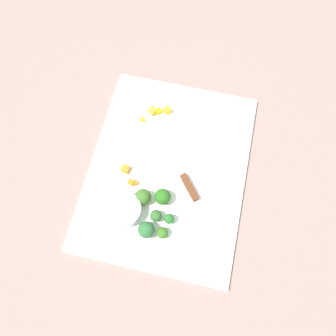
% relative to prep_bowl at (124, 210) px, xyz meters
% --- Properties ---
extents(ground_plane, '(4.00, 4.00, 0.00)m').
position_rel_prep_bowl_xyz_m(ground_plane, '(0.13, -0.08, -0.03)').
color(ground_plane, gray).
extents(cutting_board, '(0.52, 0.40, 0.01)m').
position_rel_prep_bowl_xyz_m(cutting_board, '(0.13, -0.08, -0.02)').
color(cutting_board, white).
rests_on(cutting_board, ground_plane).
extents(prep_bowl, '(0.09, 0.09, 0.04)m').
position_rel_prep_bowl_xyz_m(prep_bowl, '(0.00, 0.00, 0.00)').
color(prep_bowl, '#B5BCC5').
rests_on(prep_bowl, cutting_board).
extents(chef_knife, '(0.24, 0.20, 0.02)m').
position_rel_prep_bowl_xyz_m(chef_knife, '(0.14, -0.11, -0.01)').
color(chef_knife, silver).
rests_on(chef_knife, cutting_board).
extents(carrot_dice_0, '(0.01, 0.02, 0.01)m').
position_rel_prep_bowl_xyz_m(carrot_dice_0, '(0.08, 0.00, -0.01)').
color(carrot_dice_0, orange).
rests_on(carrot_dice_0, cutting_board).
extents(carrot_dice_1, '(0.02, 0.02, 0.02)m').
position_rel_prep_bowl_xyz_m(carrot_dice_1, '(0.11, 0.03, -0.01)').
color(carrot_dice_1, orange).
rests_on(carrot_dice_1, cutting_board).
extents(carrot_dice_2, '(0.02, 0.02, 0.01)m').
position_rel_prep_bowl_xyz_m(carrot_dice_2, '(0.08, -0.01, -0.01)').
color(carrot_dice_2, orange).
rests_on(carrot_dice_2, cutting_board).
extents(pepper_dice_0, '(0.02, 0.02, 0.02)m').
position_rel_prep_bowl_xyz_m(pepper_dice_0, '(0.30, -0.04, -0.01)').
color(pepper_dice_0, yellow).
rests_on(pepper_dice_0, cutting_board).
extents(pepper_dice_1, '(0.03, 0.03, 0.02)m').
position_rel_prep_bowl_xyz_m(pepper_dice_1, '(0.29, 0.00, -0.01)').
color(pepper_dice_1, yellow).
rests_on(pepper_dice_1, cutting_board).
extents(pepper_dice_2, '(0.02, 0.02, 0.01)m').
position_rel_prep_bowl_xyz_m(pepper_dice_2, '(0.29, -0.02, -0.01)').
color(pepper_dice_2, yellow).
rests_on(pepper_dice_2, cutting_board).
extents(pepper_dice_3, '(0.02, 0.02, 0.01)m').
position_rel_prep_bowl_xyz_m(pepper_dice_3, '(0.26, 0.02, -0.01)').
color(pepper_dice_3, yellow).
rests_on(pepper_dice_3, cutting_board).
extents(broccoli_floret_0, '(0.04, 0.04, 0.05)m').
position_rel_prep_bowl_xyz_m(broccoli_floret_0, '(-0.04, -0.06, 0.01)').
color(broccoli_floret_0, '#8CB667').
rests_on(broccoli_floret_0, cutting_board).
extents(broccoli_floret_1, '(0.03, 0.03, 0.03)m').
position_rel_prep_bowl_xyz_m(broccoli_floret_1, '(-0.03, -0.10, -0.00)').
color(broccoli_floret_1, '#96BF6B').
rests_on(broccoli_floret_1, cutting_board).
extents(broccoli_floret_2, '(0.03, 0.03, 0.03)m').
position_rel_prep_bowl_xyz_m(broccoli_floret_2, '(0.00, -0.08, -0.00)').
color(broccoli_floret_2, '#93BB57').
rests_on(broccoli_floret_2, cutting_board).
extents(broccoli_floret_3, '(0.04, 0.04, 0.04)m').
position_rel_prep_bowl_xyz_m(broccoli_floret_3, '(0.05, -0.08, 0.01)').
color(broccoli_floret_3, '#94B663').
rests_on(broccoli_floret_3, cutting_board).
extents(broccoli_floret_4, '(0.04, 0.04, 0.04)m').
position_rel_prep_bowl_xyz_m(broccoli_floret_4, '(0.04, -0.04, 0.01)').
color(broccoli_floret_4, '#8CBE57').
rests_on(broccoli_floret_4, cutting_board).
extents(broccoli_floret_5, '(0.02, 0.02, 0.03)m').
position_rel_prep_bowl_xyz_m(broccoli_floret_5, '(0.00, -0.11, 0.00)').
color(broccoli_floret_5, '#8DBD62').
rests_on(broccoli_floret_5, cutting_board).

